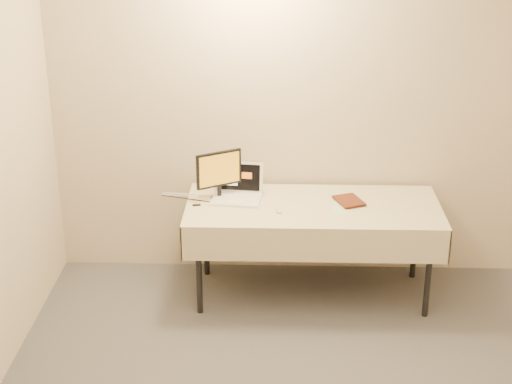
{
  "coord_description": "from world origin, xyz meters",
  "views": [
    {
      "loc": [
        -0.26,
        -3.21,
        3.01
      ],
      "look_at": [
        -0.42,
        1.99,
        0.86
      ],
      "focal_mm": 55.0,
      "sensor_mm": 36.0,
      "label": 1
    }
  ],
  "objects_px": {
    "table": "(313,213)",
    "laptop": "(237,190)",
    "book": "(339,189)",
    "monitor": "(219,171)"
  },
  "relations": [
    {
      "from": "table",
      "to": "book",
      "type": "bearing_deg",
      "value": 8.6
    },
    {
      "from": "table",
      "to": "monitor",
      "type": "relative_size",
      "value": 5.06
    },
    {
      "from": "laptop",
      "to": "book",
      "type": "distance_m",
      "value": 0.75
    },
    {
      "from": "table",
      "to": "monitor",
      "type": "bearing_deg",
      "value": 171.1
    },
    {
      "from": "table",
      "to": "laptop",
      "type": "relative_size",
      "value": 4.79
    },
    {
      "from": "laptop",
      "to": "book",
      "type": "relative_size",
      "value": 1.67
    },
    {
      "from": "laptop",
      "to": "book",
      "type": "bearing_deg",
      "value": -0.88
    },
    {
      "from": "table",
      "to": "book",
      "type": "distance_m",
      "value": 0.26
    },
    {
      "from": "table",
      "to": "laptop",
      "type": "bearing_deg",
      "value": 167.66
    },
    {
      "from": "table",
      "to": "book",
      "type": "relative_size",
      "value": 7.99
    }
  ]
}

